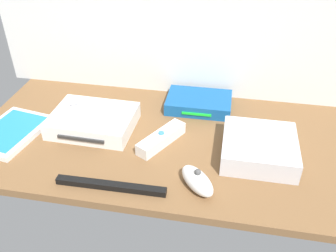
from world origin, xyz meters
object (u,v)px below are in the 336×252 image
Objects in this scene: game_console at (93,121)px; remote_nunchuk at (197,181)px; mini_computer at (259,147)px; remote_wand at (161,139)px; network_router at (199,103)px; game_case at (11,132)px; sensor_bar at (111,186)px; remote_classic_pad at (88,110)px.

game_console is 33.98cm from remote_nunchuk.
mini_computer reaches higher than remote_wand.
network_router is (25.92, 15.02, -0.50)cm from game_console.
game_console is at bearing 28.48° from game_case.
game_console reaches higher than remote_wand.
network_router is 1.23× the size of remote_wand.
game_console reaches higher than sensor_bar.
remote_classic_pad reaches higher than sensor_bar.
mini_computer is at bearing 12.09° from game_case.
remote_wand is at bearing -111.66° from network_router.
remote_wand is (-7.12, -18.44, -0.19)cm from network_router.
remote_nunchuk reaches higher than game_console.
game_case is 0.88× the size of sensor_bar.
remote_classic_pad is at bearing 109.80° from remote_nunchuk.
remote_nunchuk is (-12.93, -13.09, -0.60)cm from mini_computer.
sensor_bar is (11.30, -20.77, -1.50)cm from game_console.
mini_computer is 1.63× the size of remote_nunchuk.
remote_nunchuk is (10.49, -13.82, 0.53)cm from remote_wand.
sensor_bar is (31.23, -13.98, -0.06)cm from game_case.
mini_computer is 18.41cm from remote_nunchuk.
network_router is 1.73× the size of remote_nunchuk.
sensor_bar is at bearing -59.95° from game_console.
game_console is 1.46× the size of remote_wand.
game_case is at bearing -157.82° from remote_classic_pad.
game_console is 1.02× the size of game_case.
network_router is at bearing 31.72° from remote_classic_pad.
game_case is 2.01× the size of remote_nunchuk.
remote_classic_pad reaches higher than network_router.
sensor_bar is (-17.98, -3.53, -1.34)cm from remote_nunchuk.
game_case is 1.43× the size of remote_wand.
remote_wand is at bearing 65.73° from sensor_bar.
remote_nunchuk is at bearing -27.24° from remote_classic_pad.
sensor_bar is (-30.91, -16.62, -1.94)cm from mini_computer.
mini_computer is at bearing -50.17° from network_router.
game_console is at bearing -150.46° from network_router.
remote_classic_pad is (19.02, 6.80, 4.65)cm from game_case.
remote_classic_pad is (-26.83, -15.01, 3.71)cm from network_router.
game_case is 50.77cm from network_router.
remote_nunchuk is 0.44× the size of sensor_bar.
mini_computer reaches higher than sensor_bar.
network_router is (45.84, 21.81, 0.94)cm from game_case.
remote_nunchuk is (3.37, -32.26, 0.34)cm from network_router.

